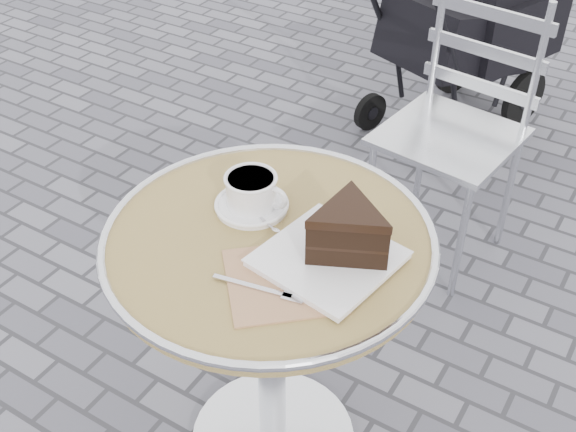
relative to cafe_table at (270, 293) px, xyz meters
The scene contains 5 objects.
cafe_table is the anchor object (origin of this frame).
cappuccino_set 0.23m from the cafe_table, 142.38° to the left, with size 0.18×0.16×0.08m.
cake_plate_set 0.28m from the cafe_table, ahead, with size 0.34×0.39×0.13m.
bistro_chair 1.09m from the cafe_table, 86.81° to the left, with size 0.46×0.46×0.91m.
baby_stroller 1.88m from the cafe_table, 96.56° to the left, with size 0.71×1.02×0.97m.
Camera 1 is at (0.65, -0.97, 1.71)m, focal length 45.00 mm.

